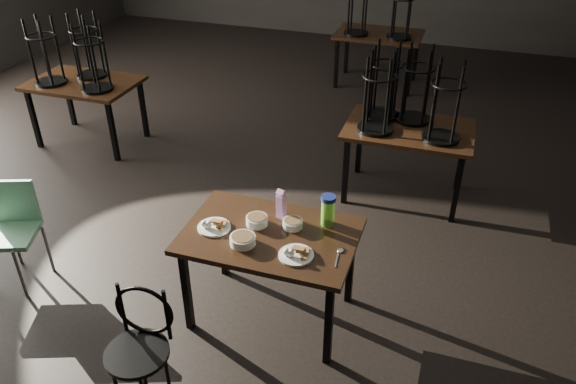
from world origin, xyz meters
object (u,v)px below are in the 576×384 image
(water_bottle, at_px, (328,210))
(school_chair, at_px, (12,224))
(juice_carton, at_px, (281,204))
(bentwood_chair, at_px, (140,340))
(main_table, at_px, (270,243))

(water_bottle, height_order, school_chair, water_bottle)
(juice_carton, xyz_separation_m, school_chair, (-2.09, -0.42, -0.35))
(bentwood_chair, xyz_separation_m, school_chair, (-1.58, 0.73, 0.02))
(juice_carton, bearing_deg, water_bottle, 3.14)
(main_table, relative_size, juice_carton, 5.16)
(bentwood_chair, height_order, school_chair, school_chair)
(juice_carton, distance_m, school_chair, 2.16)
(juice_carton, height_order, bentwood_chair, juice_carton)
(juice_carton, distance_m, bentwood_chair, 1.31)
(water_bottle, relative_size, bentwood_chair, 0.28)
(main_table, height_order, juice_carton, juice_carton)
(main_table, bearing_deg, school_chair, -174.28)
(water_bottle, relative_size, school_chair, 0.28)
(bentwood_chair, bearing_deg, water_bottle, 47.90)
(juice_carton, height_order, school_chair, juice_carton)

